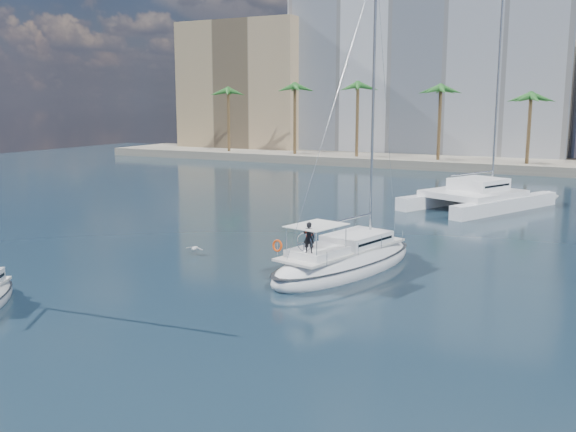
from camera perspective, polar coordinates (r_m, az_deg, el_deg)
The scene contains 9 objects.
ground at distance 33.36m, azimuth -1.22°, elevation -5.37°, with size 160.00×160.00×0.00m, color black.
quay at distance 90.90m, azimuth 17.59°, elevation 4.44°, with size 120.00×14.00×1.20m, color gray.
building_modern at distance 104.97m, azimuth 12.56°, elevation 12.71°, with size 42.00×16.00×28.00m, color white.
building_tan_left at distance 112.91m, azimuth -3.22°, elevation 11.21°, with size 22.00×14.00×22.00m, color tan.
palm_left at distance 98.50m, azimuth -2.75°, elevation 10.95°, with size 3.60×3.60×12.30m.
palm_centre at distance 86.59m, azimuth 17.47°, elevation 10.61°, with size 3.60×3.60×12.30m.
main_sloop at distance 34.42m, azimuth 5.08°, elevation -4.02°, with size 6.13×11.84×16.79m.
catamaran at distance 56.65m, azimuth 16.42°, elevation 1.89°, with size 11.50×14.86×19.24m.
seagull at distance 38.29m, azimuth -8.29°, elevation -2.86°, with size 1.19×0.51×0.22m.
Camera 1 is at (15.42, -28.19, 8.94)m, focal length 40.00 mm.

